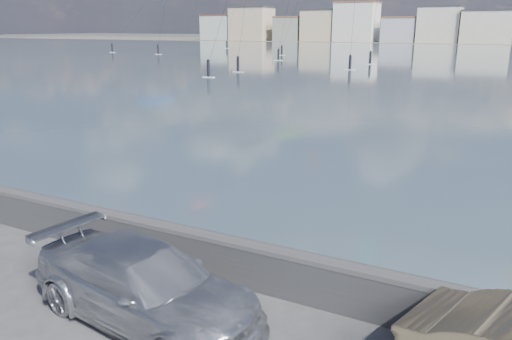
# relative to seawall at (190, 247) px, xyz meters

# --- Properties ---
(ground) EXTENTS (700.00, 700.00, 0.00)m
(ground) POSITION_rel_seawall_xyz_m (0.00, -2.70, -0.58)
(ground) COLOR #333335
(ground) RESTS_ON ground
(bay_water) EXTENTS (500.00, 177.00, 0.00)m
(bay_water) POSITION_rel_seawall_xyz_m (0.00, 88.80, -0.58)
(bay_water) COLOR #374A5D
(bay_water) RESTS_ON ground
(far_shore_strip) EXTENTS (500.00, 60.00, 0.00)m
(far_shore_strip) POSITION_rel_seawall_xyz_m (0.00, 197.30, -0.57)
(far_shore_strip) COLOR #4C473D
(far_shore_strip) RESTS_ON ground
(seawall) EXTENTS (400.00, 0.36, 1.08)m
(seawall) POSITION_rel_seawall_xyz_m (0.00, 0.00, 0.00)
(seawall) COLOR #28282B
(seawall) RESTS_ON ground
(far_buildings) EXTENTS (240.79, 13.26, 14.60)m
(far_buildings) POSITION_rel_seawall_xyz_m (1.31, 183.30, 5.44)
(far_buildings) COLOR #B7C6BC
(far_buildings) RESTS_ON ground
(car_silver) EXTENTS (5.21, 2.70, 1.44)m
(car_silver) POSITION_rel_seawall_xyz_m (0.38, -2.00, 0.14)
(car_silver) COLOR #BABDC2
(car_silver) RESTS_ON ground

